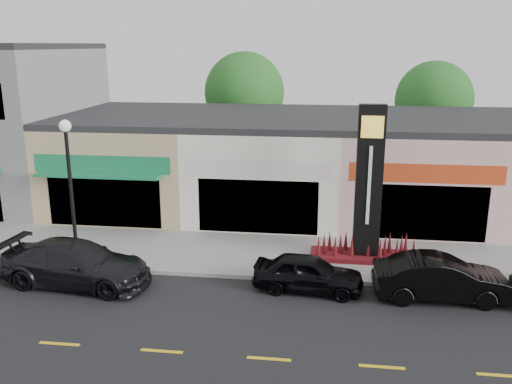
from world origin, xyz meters
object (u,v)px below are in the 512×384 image
pylon_sign (367,207)px  car_dark_sedan (76,264)px  car_black_conv (441,278)px  car_black_sedan (308,273)px  lamp_west_near (70,178)px

pylon_sign → car_dark_sedan: size_ratio=1.13×
car_dark_sedan → car_black_conv: bearing=-82.2°
car_dark_sedan → car_black_sedan: 8.15m
pylon_sign → car_dark_sedan: bearing=-162.1°
pylon_sign → car_black_conv: 3.99m
pylon_sign → lamp_west_near: bearing=-171.2°
lamp_west_near → car_black_conv: (13.30, -1.18, -2.74)m
car_black_sedan → pylon_sign: bearing=-31.5°
lamp_west_near → car_black_conv: size_ratio=1.23×
pylon_sign → car_black_sedan: size_ratio=1.59×
car_black_sedan → car_black_conv: (4.41, -0.08, 0.09)m
pylon_sign → car_black_conv: (2.30, -2.87, -1.54)m
lamp_west_near → car_black_conv: 13.63m
lamp_west_near → car_black_sedan: size_ratio=1.45×
car_dark_sedan → car_black_sedan: bearing=-80.5°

